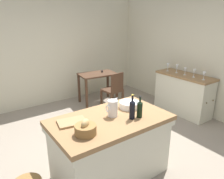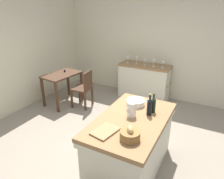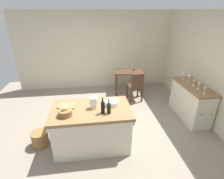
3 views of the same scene
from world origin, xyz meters
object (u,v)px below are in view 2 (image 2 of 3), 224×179
Objects in this scene: pitcher at (132,109)px; wash_bowl at (136,102)px; wooden_chair at (84,88)px; cutting_board at (105,131)px; wine_glass_right at (137,59)px; writing_desk at (62,79)px; island_table at (131,142)px; bread_basket at (130,135)px; side_cabinet at (144,82)px; wine_glass_left at (154,62)px; wine_glass_middle at (145,61)px; wine_glass_far_right at (128,58)px; wine_bottle_dark at (153,105)px; wine_glass_far_left at (163,63)px; wine_bottle_amber at (149,107)px.

pitcher is 0.91× the size of wash_bowl.
wooden_chair is 2.65× the size of cutting_board.
wash_bowl is 2.25m from wine_glass_right.
island_table is at bearing -118.58° from writing_desk.
island_table is at bearing 20.26° from bread_basket.
pitcher is at bearing -164.43° from side_cabinet.
wine_glass_left reaches higher than wine_glass_middle.
pitcher is at bearing -154.74° from wine_glass_far_right.
bread_basket is at bearing -158.70° from pitcher.
writing_desk is 2.77m from wine_bottle_dark.
writing_desk is at bearing 119.28° from wine_glass_far_left.
cutting_board is at bearing 160.03° from island_table.
wine_glass_far_left is (2.48, 0.26, 0.54)m from island_table.
wine_bottle_dark is at bearing -31.37° from island_table.
wooden_chair is 5.74× the size of wine_glass_middle.
island_table is 2.63m from side_cabinet.
wine_glass_middle reaches higher than wooden_chair.
bread_basket is 3.21m from wine_glass_far_right.
wash_bowl reaches higher than writing_desk.
wine_glass_right is (0.01, 0.45, 0.01)m from wine_glass_left.
wooden_chair is at bearing 150.51° from wine_glass_far_right.
wine_glass_far_right reaches higher than wooden_chair.
bread_basket is 0.84× the size of wine_bottle_dark.
writing_desk is 1.06× the size of wooden_chair.
wine_glass_middle is at bearing 22.74° from wine_bottle_dark.
wine_glass_middle is 0.23m from wine_glass_right.
wine_glass_right reaches higher than writing_desk.
wash_bowl is 0.36m from wine_bottle_amber.
bread_basket is at bearing -89.02° from cutting_board.
wine_glass_far_right is (-0.02, 0.68, 0.01)m from wine_glass_left.
cutting_board is (-2.99, -0.55, 0.43)m from side_cabinet.
wine_glass_far_right is (-0.01, 0.91, 0.01)m from wine_glass_far_left.
wine_bottle_amber is at bearing -38.96° from island_table.
wine_bottle_dark reaches higher than wine_glass_far_right.
bread_basket is 3.08m from wine_glass_middle.
wine_glass_far_left reaches higher than bread_basket.
cutting_board is (-0.52, 0.13, -0.10)m from pitcher.
wine_bottle_dark is (-2.21, -0.92, 0.53)m from side_cabinet.
wine_bottle_amber reaches higher than wine_glass_middle.
writing_desk is at bearing 134.43° from wine_glass_far_right.
writing_desk is 0.60m from wooden_chair.
writing_desk is (1.29, 2.37, 0.17)m from island_table.
wine_glass_far_right is at bearing 27.18° from wash_bowl.
cutting_board is at bearing -169.49° from side_cabinet.
wine_glass_middle is at bearing 87.35° from wine_glass_far_left.
side_cabinet is 4.98× the size of pitcher.
bread_basket is 0.67m from wine_bottle_amber.
side_cabinet is at bearing 15.99° from wash_bowl.
wash_bowl is at bearing -152.82° from wine_glass_far_right.
wine_glass_far_right is (-0.03, 0.23, -0.01)m from wine_glass_right.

